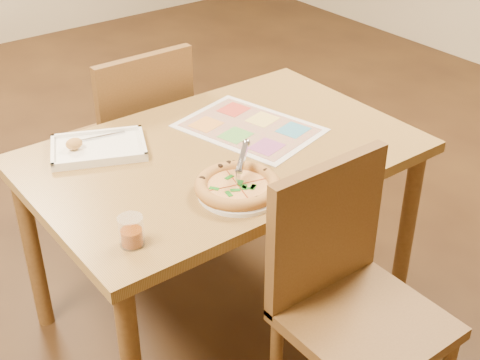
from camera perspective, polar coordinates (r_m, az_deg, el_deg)
dining_table at (r=2.31m, az=-1.47°, el=0.77°), size 1.30×0.85×0.72m
chair_near at (r=1.98m, az=8.93°, el=-8.05°), size 0.42×0.42×0.47m
chair_far at (r=2.80m, az=-8.74°, el=4.57°), size 0.42×0.42×0.47m
plate at (r=2.03m, az=-0.00°, el=-1.04°), size 0.28×0.28×0.01m
pizza at (r=2.02m, az=-0.20°, el=-0.50°), size 0.26×0.26×0.04m
pizza_cutter at (r=2.03m, az=0.13°, el=1.59°), size 0.12×0.10×0.09m
appetizer_tray at (r=2.30m, az=-12.12°, el=2.63°), size 0.37×0.32×0.06m
glass_tumbler at (r=1.82m, az=-9.25°, el=-4.46°), size 0.07×0.07×0.09m
menu at (r=2.41m, az=0.80°, el=4.49°), size 0.45×0.55×0.00m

